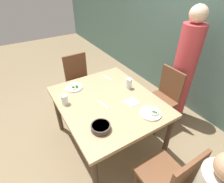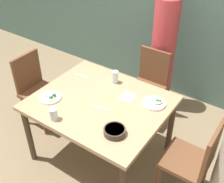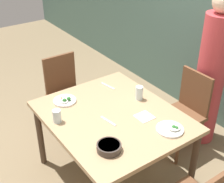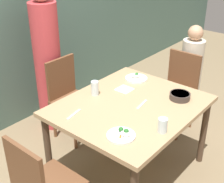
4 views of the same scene
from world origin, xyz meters
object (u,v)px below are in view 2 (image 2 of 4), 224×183
at_px(chair_child_spot, 194,160).
at_px(glass_water_tall, 115,77).
at_px(chair_adult_spot, 149,83).
at_px(plate_rice_adult, 50,98).
at_px(bowl_curry, 115,131).
at_px(person_adult, 163,51).

relative_size(chair_child_spot, glass_water_tall, 6.66).
bearing_deg(chair_adult_spot, plate_rice_adult, -114.23).
relative_size(chair_adult_spot, bowl_curry, 4.80).
distance_m(chair_adult_spot, plate_rice_adult, 1.25).
relative_size(person_adult, plate_rice_adult, 7.73).
relative_size(person_adult, glass_water_tall, 12.38).
distance_m(bowl_curry, plate_rice_adult, 0.79).
relative_size(bowl_curry, glass_water_tall, 1.39).
height_order(chair_child_spot, bowl_curry, chair_child_spot).
distance_m(bowl_curry, glass_water_tall, 0.77).
height_order(chair_adult_spot, bowl_curry, chair_adult_spot).
relative_size(bowl_curry, plate_rice_adult, 0.87).
bearing_deg(chair_adult_spot, person_adult, 90.00).
xyz_separation_m(person_adult, plate_rice_adult, (-0.50, -1.43, -0.03)).
xyz_separation_m(plate_rice_adult, glass_water_tall, (0.36, 0.60, 0.05)).
bearing_deg(bowl_curry, glass_water_tall, 123.78).
xyz_separation_m(chair_child_spot, person_adult, (-0.89, 1.14, 0.30)).
relative_size(chair_child_spot, person_adult, 0.54).
relative_size(person_adult, bowl_curry, 8.93).
bearing_deg(person_adult, plate_rice_adult, -109.29).
height_order(person_adult, bowl_curry, person_adult).
distance_m(person_adult, glass_water_tall, 0.85).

